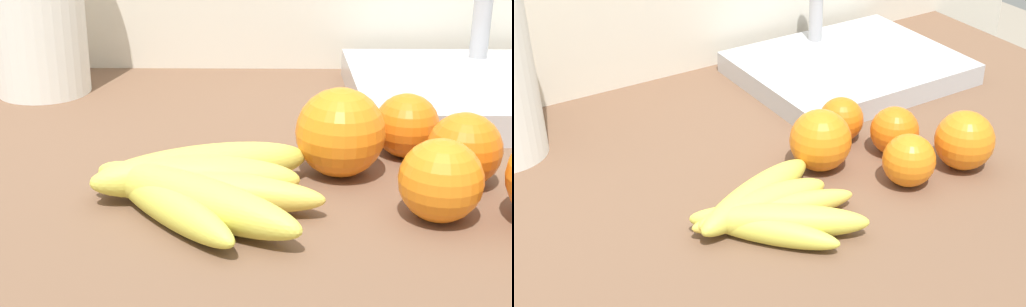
# 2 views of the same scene
# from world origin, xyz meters

# --- Properties ---
(wall_back) EXTENTS (1.80, 0.06, 1.30)m
(wall_back) POSITION_xyz_m (0.00, 0.41, 0.65)
(wall_back) COLOR silver
(wall_back) RESTS_ON ground
(banana_bunch) EXTENTS (0.21, 0.19, 0.04)m
(banana_bunch) POSITION_xyz_m (0.01, -0.07, 0.94)
(banana_bunch) COLOR #D9D44C
(banana_bunch) RESTS_ON counter
(orange_back_left) EXTENTS (0.08, 0.08, 0.08)m
(orange_back_left) POSITION_xyz_m (0.14, 0.00, 0.97)
(orange_back_left) COLOR orange
(orange_back_left) RESTS_ON counter
(orange_far_right) EXTENTS (0.07, 0.07, 0.07)m
(orange_far_right) POSITION_xyz_m (0.25, -0.02, 0.96)
(orange_far_right) COLOR orange
(orange_far_right) RESTS_ON counter
(orange_center) EXTENTS (0.07, 0.07, 0.07)m
(orange_center) POSITION_xyz_m (0.22, -0.09, 0.96)
(orange_center) COLOR orange
(orange_center) RESTS_ON counter
(orange_front) EXTENTS (0.06, 0.06, 0.06)m
(orange_front) POSITION_xyz_m (0.21, 0.05, 0.96)
(orange_front) COLOR orange
(orange_front) RESTS_ON counter
(sink_basin) EXTENTS (0.35, 0.28, 0.19)m
(sink_basin) POSITION_xyz_m (0.35, 0.21, 0.94)
(sink_basin) COLOR #B7BABF
(sink_basin) RESTS_ON counter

